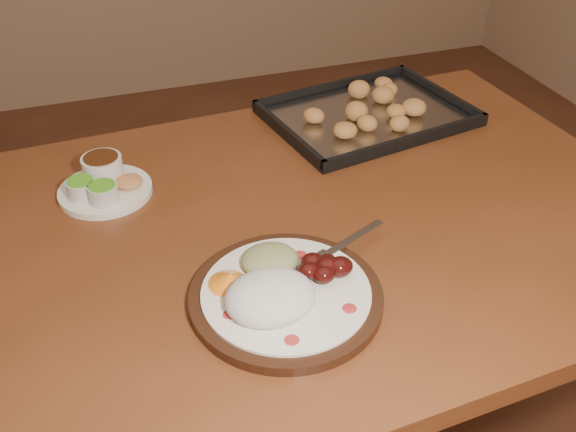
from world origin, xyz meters
name	(u,v)px	position (x,y,z in m)	size (l,w,h in m)	color
ground	(257,382)	(0.00, 0.00, 0.00)	(4.00, 4.00, 0.00)	brown
dining_table	(259,271)	(-0.06, -0.28, 0.65)	(1.55, 0.98, 0.75)	brown
dinner_plate	(281,291)	(-0.08, -0.46, 0.77)	(0.36, 0.29, 0.07)	black
condiment_saucer	(103,183)	(-0.30, -0.07, 0.77)	(0.17, 0.17, 0.06)	white
baking_tray	(367,113)	(0.30, 0.05, 0.76)	(0.48, 0.39, 0.04)	black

